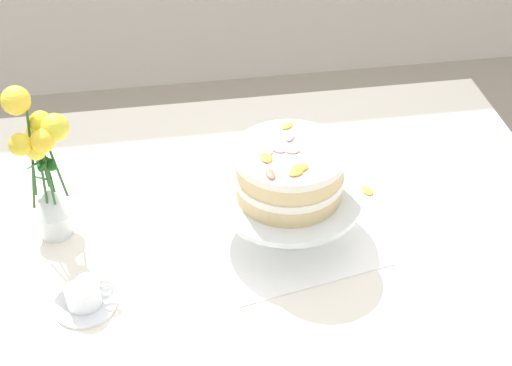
{
  "coord_description": "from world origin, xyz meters",
  "views": [
    {
      "loc": [
        -0.15,
        -1.2,
        1.79
      ],
      "look_at": [
        0.04,
        -0.01,
        0.86
      ],
      "focal_mm": 55.28,
      "sensor_mm": 36.0,
      "label": 1
    }
  ],
  "objects_px": {
    "layer_cake": "(289,172)",
    "dining_table": "(238,269)",
    "flower_vase": "(44,168)",
    "cake_stand": "(288,201)",
    "teacup": "(84,297)"
  },
  "relations": [
    {
      "from": "flower_vase",
      "to": "teacup",
      "type": "bearing_deg",
      "value": -74.47
    },
    {
      "from": "flower_vase",
      "to": "cake_stand",
      "type": "bearing_deg",
      "value": -9.45
    },
    {
      "from": "layer_cake",
      "to": "flower_vase",
      "type": "relative_size",
      "value": 0.65
    },
    {
      "from": "dining_table",
      "to": "teacup",
      "type": "relative_size",
      "value": 12.05
    },
    {
      "from": "cake_stand",
      "to": "flower_vase",
      "type": "relative_size",
      "value": 0.87
    },
    {
      "from": "dining_table",
      "to": "flower_vase",
      "type": "relative_size",
      "value": 4.2
    },
    {
      "from": "layer_cake",
      "to": "flower_vase",
      "type": "xyz_separation_m",
      "value": [
        -0.46,
        0.08,
        0.01
      ]
    },
    {
      "from": "layer_cake",
      "to": "cake_stand",
      "type": "bearing_deg",
      "value": 43.27
    },
    {
      "from": "layer_cake",
      "to": "flower_vase",
      "type": "distance_m",
      "value": 0.47
    },
    {
      "from": "cake_stand",
      "to": "teacup",
      "type": "bearing_deg",
      "value": -160.92
    },
    {
      "from": "flower_vase",
      "to": "teacup",
      "type": "distance_m",
      "value": 0.26
    },
    {
      "from": "layer_cake",
      "to": "dining_table",
      "type": "bearing_deg",
      "value": 176.93
    },
    {
      "from": "dining_table",
      "to": "layer_cake",
      "type": "xyz_separation_m",
      "value": [
        0.1,
        -0.01,
        0.24
      ]
    },
    {
      "from": "dining_table",
      "to": "cake_stand",
      "type": "relative_size",
      "value": 4.83
    },
    {
      "from": "cake_stand",
      "to": "flower_vase",
      "type": "distance_m",
      "value": 0.47
    }
  ]
}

